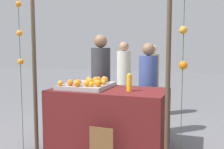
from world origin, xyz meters
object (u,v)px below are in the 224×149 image
Objects in this scene: vendor_left at (101,86)px; juice_bottle at (129,83)px; orange_0 at (90,81)px; orange_1 at (104,81)px; chalkboard_sign at (102,147)px; stall_counter at (109,118)px; vendor_right at (148,93)px.

juice_bottle is at bearing -46.96° from vendor_left.
orange_1 reaches higher than orange_0.
orange_1 reaches higher than chalkboard_sign.
vendor_left is (-0.30, 0.63, -0.18)m from orange_1.
orange_0 is at bearing 173.82° from stall_counter.
vendor_left is (-0.75, 0.81, -0.20)m from juice_bottle.
vendor_left is (-0.11, 0.71, -0.18)m from orange_0.
orange_0 is at bearing -155.66° from orange_1.
stall_counter is at bearing -60.41° from vendor_left.
vendor_left is (-0.56, 1.38, 0.55)m from chalkboard_sign.
vendor_left is at bearing 115.54° from orange_1.
juice_bottle is 0.50× the size of chalkboard_sign.
chalkboard_sign is (0.45, -0.67, -0.73)m from orange_0.
orange_0 is 0.20m from orange_1.
orange_1 is (0.19, 0.08, 0.00)m from orange_0.
juice_bottle reaches higher than orange_0.
vendor_left is at bearing 112.17° from chalkboard_sign.
vendor_left is 0.86m from vendor_right.
chalkboard_sign is 1.59m from vendor_left.
stall_counter is 6.77× the size of juice_bottle.
stall_counter is at bearing 169.12° from juice_bottle.
vendor_left is (-0.42, 0.74, 0.35)m from stall_counter.
stall_counter reaches higher than chalkboard_sign.
orange_1 is 0.06× the size of vendor_right.
stall_counter is at bearing 102.44° from chalkboard_sign.
orange_0 is at bearing 123.78° from chalkboard_sign.
orange_0 is 0.34× the size of juice_bottle.
chalkboard_sign is 0.32× the size of vendor_right.
juice_bottle is 0.15× the size of vendor_left.
juice_bottle is at bearing -8.63° from orange_0.
orange_1 is 0.49m from juice_bottle.
vendor_left reaches higher than juice_bottle.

